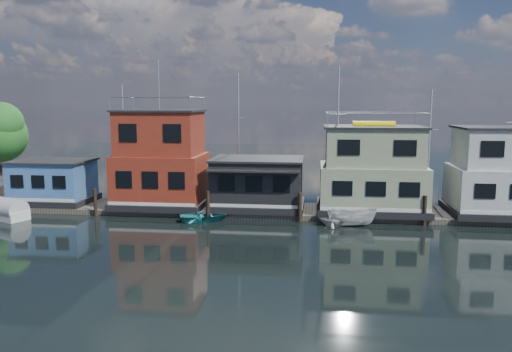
# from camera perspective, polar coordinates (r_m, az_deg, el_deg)

# --- Properties ---
(ground) EXTENTS (160.00, 160.00, 0.00)m
(ground) POSITION_cam_1_polar(r_m,az_deg,el_deg) (29.02, -1.64, -9.34)
(ground) COLOR black
(ground) RESTS_ON ground
(dock) EXTENTS (48.00, 5.00, 0.40)m
(dock) POSITION_cam_1_polar(r_m,az_deg,el_deg) (40.48, 0.91, -3.94)
(dock) COLOR #595147
(dock) RESTS_ON ground
(houseboat_blue) EXTENTS (6.40, 4.90, 3.66)m
(houseboat_blue) POSITION_cam_1_polar(r_m,az_deg,el_deg) (45.63, -22.18, -0.60)
(houseboat_blue) COLOR black
(houseboat_blue) RESTS_ON dock
(houseboat_red) EXTENTS (7.40, 5.90, 11.86)m
(houseboat_red) POSITION_cam_1_polar(r_m,az_deg,el_deg) (41.59, -10.81, 1.70)
(houseboat_red) COLOR black
(houseboat_red) RESTS_ON dock
(houseboat_dark) EXTENTS (7.40, 6.10, 4.06)m
(houseboat_dark) POSITION_cam_1_polar(r_m,az_deg,el_deg) (40.10, 0.20, -0.83)
(houseboat_dark) COLOR black
(houseboat_dark) RESTS_ON dock
(houseboat_green) EXTENTS (8.40, 5.90, 7.03)m
(houseboat_green) POSITION_cam_1_polar(r_m,az_deg,el_deg) (39.92, 13.14, 0.55)
(houseboat_green) COLOR black
(houseboat_green) RESTS_ON dock
(houseboat_white) EXTENTS (8.40, 5.90, 6.66)m
(houseboat_white) POSITION_cam_1_polar(r_m,az_deg,el_deg) (42.19, 26.77, 0.26)
(houseboat_white) COLOR black
(houseboat_white) RESTS_ON dock
(pilings) EXTENTS (42.28, 0.28, 2.20)m
(pilings) POSITION_cam_1_polar(r_m,az_deg,el_deg) (37.61, -0.05, -3.49)
(pilings) COLOR #2D2116
(pilings) RESTS_ON ground
(background_masts) EXTENTS (36.40, 0.16, 12.00)m
(background_masts) POSITION_cam_1_polar(r_m,az_deg,el_deg) (45.45, 7.72, 4.16)
(background_masts) COLOR silver
(background_masts) RESTS_ON ground
(dinghy_teal) EXTENTS (4.22, 3.56, 0.74)m
(dinghy_teal) POSITION_cam_1_polar(r_m,az_deg,el_deg) (37.81, -5.99, -4.60)
(dinghy_teal) COLOR teal
(dinghy_teal) RESTS_ON ground
(motorboat) EXTENTS (3.54, 1.34, 1.37)m
(motorboat) POSITION_cam_1_polar(r_m,az_deg,el_deg) (36.60, 10.92, -4.64)
(motorboat) COLOR silver
(motorboat) RESTS_ON ground
(dinghy_white) EXTENTS (2.33, 2.10, 1.08)m
(dinghy_white) POSITION_cam_1_polar(r_m,az_deg,el_deg) (36.44, 8.76, -4.88)
(dinghy_white) COLOR silver
(dinghy_white) RESTS_ON ground
(tarp_runabout) EXTENTS (4.61, 3.25, 1.74)m
(tarp_runabout) POSITION_cam_1_polar(r_m,az_deg,el_deg) (43.12, -26.91, -3.48)
(tarp_runabout) COLOR silver
(tarp_runabout) RESTS_ON ground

